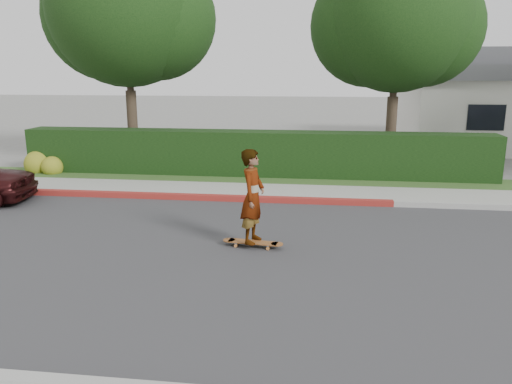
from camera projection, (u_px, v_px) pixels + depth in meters
The scene contains 12 objects.
ground at pixel (368, 265), 8.89m from camera, with size 120.00×120.00×0.00m, color slate.
road at pixel (368, 265), 8.89m from camera, with size 60.00×8.00×0.01m, color #2D2D30.
curb_far at pixel (354, 202), 12.83m from camera, with size 60.00×0.20×0.15m, color #9E9E99.
curb_red_section at pixel (165, 196), 13.44m from camera, with size 12.00×0.21×0.15m, color maroon.
sidewalk_far at pixel (351, 195), 13.70m from camera, with size 60.00×1.60×0.12m, color gray.
planting_strip at pixel (348, 182), 15.24m from camera, with size 60.00×1.60×0.10m, color #2D4C1E.
hedge at pixel (254, 155), 16.02m from camera, with size 15.00×1.00×1.50m, color black.
flowering_shrub at pixel (43, 165), 16.53m from camera, with size 1.40×1.00×0.90m.
tree_left at pixel (128, 13), 16.94m from camera, with size 5.99×5.21×8.00m.
tree_center at pixel (396, 23), 16.41m from camera, with size 5.66×4.84×7.44m.
skateboard at pixel (253, 242), 9.74m from camera, with size 1.22×0.38×0.11m.
skateboarder at pixel (253, 196), 9.52m from camera, with size 0.66×0.44×1.82m, color white.
Camera 1 is at (-0.93, -8.52, 3.37)m, focal length 35.00 mm.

